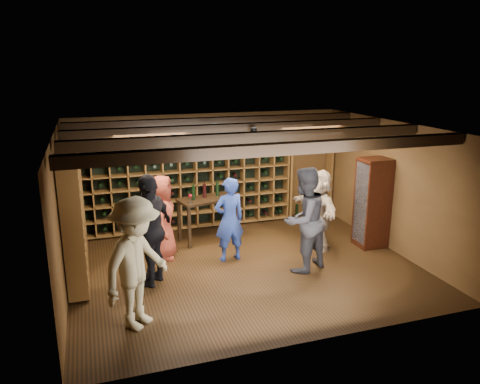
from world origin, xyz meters
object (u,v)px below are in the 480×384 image
object	(u,v)px
man_grey_suit	(304,220)
guest_beige	(319,210)
guest_woman_black	(151,230)
display_cabinet	(372,204)
tasting_table	(208,203)
man_blue_shirt	(229,219)
guest_red_floral	(162,218)
guest_khaki	(136,264)

from	to	relation	value
man_grey_suit	guest_beige	size ratio (longest dim) A/B	1.17
guest_woman_black	guest_beige	bearing A→B (deg)	138.08
display_cabinet	tasting_table	world-z (taller)	display_cabinet
man_blue_shirt	guest_red_floral	distance (m)	1.25
man_grey_suit	guest_red_floral	world-z (taller)	man_grey_suit
man_grey_suit	guest_beige	bearing A→B (deg)	-155.09
guest_woman_black	tasting_table	size ratio (longest dim) A/B	1.45
man_blue_shirt	tasting_table	size ratio (longest dim) A/B	1.23
guest_khaki	man_blue_shirt	bearing A→B (deg)	-1.78
display_cabinet	man_blue_shirt	world-z (taller)	display_cabinet
man_blue_shirt	guest_red_floral	size ratio (longest dim) A/B	0.99
man_blue_shirt	guest_woman_black	bearing A→B (deg)	12.54
man_grey_suit	guest_woman_black	bearing A→B (deg)	-30.35
guest_khaki	guest_beige	bearing A→B (deg)	-19.73
display_cabinet	tasting_table	bearing A→B (deg)	156.13
guest_khaki	guest_woman_black	bearing A→B (deg)	27.93
guest_beige	man_grey_suit	bearing A→B (deg)	-43.25
man_blue_shirt	guest_woman_black	distance (m)	1.57
man_blue_shirt	guest_beige	world-z (taller)	guest_beige
display_cabinet	guest_khaki	distance (m)	4.99
guest_woman_black	guest_red_floral	bearing A→B (deg)	-158.83
man_blue_shirt	guest_woman_black	world-z (taller)	guest_woman_black
man_blue_shirt	guest_beige	xyz separation A→B (m)	(1.82, 0.00, 0.01)
guest_red_floral	guest_woman_black	bearing A→B (deg)	174.05
guest_beige	tasting_table	distance (m)	2.24
man_blue_shirt	guest_woman_black	size ratio (longest dim) A/B	0.84
display_cabinet	guest_red_floral	xyz separation A→B (m)	(-4.04, 0.67, -0.06)
man_blue_shirt	tasting_table	distance (m)	1.14
guest_khaki	tasting_table	xyz separation A→B (m)	(1.74, 2.91, -0.14)
guest_khaki	tasting_table	world-z (taller)	guest_khaki
guest_beige	tasting_table	size ratio (longest dim) A/B	1.23
man_grey_suit	guest_beige	xyz separation A→B (m)	(0.72, 0.81, -0.13)
guest_woman_black	guest_khaki	xyz separation A→B (m)	(-0.37, -1.26, -0.00)
man_grey_suit	guest_beige	world-z (taller)	man_grey_suit
guest_beige	guest_red_floral	bearing A→B (deg)	-100.95
man_grey_suit	guest_beige	distance (m)	1.09
man_grey_suit	guest_khaki	bearing A→B (deg)	-5.65
guest_beige	tasting_table	world-z (taller)	guest_beige
man_blue_shirt	display_cabinet	bearing A→B (deg)	169.49
display_cabinet	guest_red_floral	world-z (taller)	display_cabinet
guest_khaki	tasting_table	distance (m)	3.40
display_cabinet	guest_beige	world-z (taller)	display_cabinet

